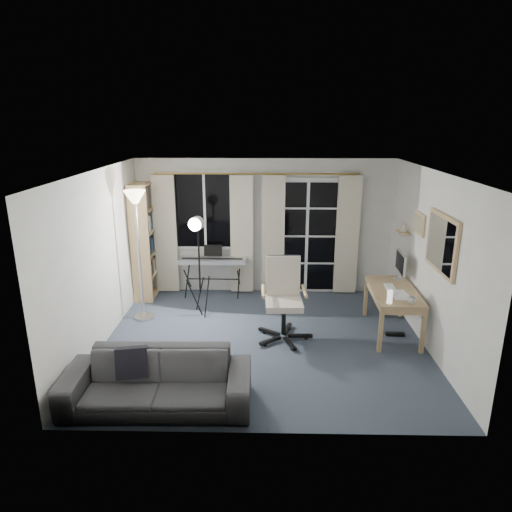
{
  "coord_description": "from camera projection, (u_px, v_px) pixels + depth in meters",
  "views": [
    {
      "loc": [
        0.02,
        -5.89,
        3.05
      ],
      "look_at": [
        -0.12,
        0.35,
        1.16
      ],
      "focal_mm": 32.0,
      "sensor_mm": 36.0,
      "label": 1
    }
  ],
  "objects": [
    {
      "name": "wall_shelf",
      "position": [
        403.0,
        229.0,
        7.08
      ],
      "size": [
        0.16,
        0.3,
        0.18
      ],
      "color": "tan",
      "rests_on": "floor"
    },
    {
      "name": "studio_light",
      "position": [
        197.0,
        235.0,
        6.98
      ],
      "size": [
        0.35,
        0.36,
        1.66
      ],
      "rotation": [
        0.0,
        0.0,
        -0.28
      ],
      "color": "black",
      "rests_on": "floor"
    },
    {
      "name": "wall_mirror",
      "position": [
        442.0,
        244.0,
        5.69
      ],
      "size": [
        0.04,
        0.94,
        0.74
      ],
      "color": "tan",
      "rests_on": "floor"
    },
    {
      "name": "torchiere_lamp",
      "position": [
        136.0,
        217.0,
        6.8
      ],
      "size": [
        0.42,
        0.42,
        2.04
      ],
      "rotation": [
        0.0,
        0.0,
        -0.4
      ],
      "color": "#B2B2B7",
      "rests_on": "floor"
    },
    {
      "name": "keyboard_piano",
      "position": [
        213.0,
        261.0,
        7.98
      ],
      "size": [
        1.19,
        0.59,
        0.86
      ],
      "rotation": [
        0.0,
        0.0,
        -0.02
      ],
      "color": "black",
      "rests_on": "floor"
    },
    {
      "name": "framed_print",
      "position": [
        419.0,
        224.0,
        6.54
      ],
      "size": [
        0.03,
        0.42,
        0.32
      ],
      "color": "tan",
      "rests_on": "floor"
    },
    {
      "name": "mug",
      "position": [
        412.0,
        299.0,
        6.08
      ],
      "size": [
        0.11,
        0.09,
        0.11
      ],
      "primitive_type": "imported",
      "rotation": [
        0.0,
        0.0,
        -0.04
      ],
      "color": "silver",
      "rests_on": "desk"
    },
    {
      "name": "french_door",
      "position": [
        307.0,
        237.0,
        8.1
      ],
      "size": [
        1.32,
        0.09,
        2.11
      ],
      "color": "white",
      "rests_on": "floor"
    },
    {
      "name": "window",
      "position": [
        205.0,
        210.0,
        8.0
      ],
      "size": [
        1.2,
        0.08,
        1.4
      ],
      "color": "white",
      "rests_on": "floor"
    },
    {
      "name": "curtains",
      "position": [
        257.0,
        234.0,
        8.01
      ],
      "size": [
        3.6,
        0.07,
        2.13
      ],
      "color": "gold",
      "rests_on": "floor"
    },
    {
      "name": "desk_clutter",
      "position": [
        393.0,
        305.0,
        6.42
      ],
      "size": [
        0.42,
        0.77,
        0.86
      ],
      "rotation": [
        0.0,
        0.0,
        -0.04
      ],
      "color": "white",
      "rests_on": "desk"
    },
    {
      "name": "monitor",
      "position": [
        401.0,
        263.0,
        6.93
      ],
      "size": [
        0.17,
        0.49,
        0.43
      ],
      "rotation": [
        0.0,
        0.0,
        -0.04
      ],
      "color": "silver",
      "rests_on": "desk"
    },
    {
      "name": "bookshelf",
      "position": [
        144.0,
        242.0,
        8.01
      ],
      "size": [
        0.36,
        0.95,
        2.02
      ],
      "rotation": [
        0.0,
        0.0,
        0.04
      ],
      "color": "tan",
      "rests_on": "floor"
    },
    {
      "name": "office_chair",
      "position": [
        283.0,
        291.0,
        6.5
      ],
      "size": [
        0.79,
        0.82,
        1.18
      ],
      "rotation": [
        0.0,
        0.0,
        0.03
      ],
      "color": "black",
      "rests_on": "floor"
    },
    {
      "name": "floor",
      "position": [
        264.0,
        341.0,
        6.53
      ],
      "size": [
        4.5,
        4.0,
        0.02
      ],
      "primitive_type": "cube",
      "color": "#353E4E",
      "rests_on": "ground"
    },
    {
      "name": "sofa",
      "position": [
        156.0,
        373.0,
        4.95
      ],
      "size": [
        2.04,
        0.63,
        0.8
      ],
      "rotation": [
        0.0,
        0.0,
        0.02
      ],
      "color": "#343437",
      "rests_on": "floor"
    },
    {
      "name": "desk",
      "position": [
        394.0,
        295.0,
        6.6
      ],
      "size": [
        0.69,
        1.29,
        0.68
      ],
      "rotation": [
        0.0,
        0.0,
        -0.04
      ],
      "color": "#A27953",
      "rests_on": "floor"
    }
  ]
}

